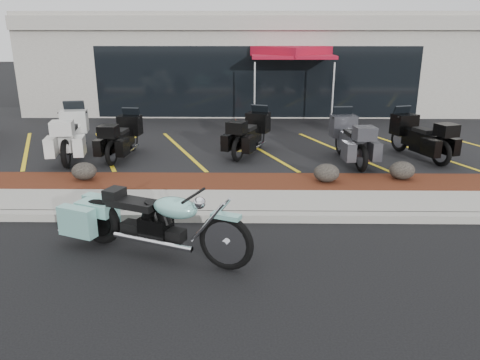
{
  "coord_description": "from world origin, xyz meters",
  "views": [
    {
      "loc": [
        -0.41,
        -7.13,
        3.39
      ],
      "look_at": [
        -0.52,
        1.2,
        0.69
      ],
      "focal_mm": 35.0,
      "sensor_mm": 36.0,
      "label": 1
    }
  ],
  "objects_px": {
    "traffic_cone": "(236,127)",
    "popup_canopy": "(291,53)",
    "hero_cruiser": "(226,234)",
    "touring_white": "(76,126)"
  },
  "relations": [
    {
      "from": "traffic_cone",
      "to": "popup_canopy",
      "type": "bearing_deg",
      "value": 53.04
    },
    {
      "from": "hero_cruiser",
      "to": "popup_canopy",
      "type": "xyz_separation_m",
      "value": [
        1.9,
        11.22,
        1.99
      ]
    },
    {
      "from": "hero_cruiser",
      "to": "popup_canopy",
      "type": "height_order",
      "value": "popup_canopy"
    },
    {
      "from": "hero_cruiser",
      "to": "popup_canopy",
      "type": "relative_size",
      "value": 1.03
    },
    {
      "from": "traffic_cone",
      "to": "popup_canopy",
      "type": "distance_m",
      "value": 3.89
    },
    {
      "from": "touring_white",
      "to": "traffic_cone",
      "type": "height_order",
      "value": "touring_white"
    },
    {
      "from": "hero_cruiser",
      "to": "popup_canopy",
      "type": "bearing_deg",
      "value": 102.97
    },
    {
      "from": "touring_white",
      "to": "traffic_cone",
      "type": "distance_m",
      "value": 4.88
    },
    {
      "from": "touring_white",
      "to": "hero_cruiser",
      "type": "bearing_deg",
      "value": -156.14
    },
    {
      "from": "hero_cruiser",
      "to": "touring_white",
      "type": "bearing_deg",
      "value": 146.87
    }
  ]
}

